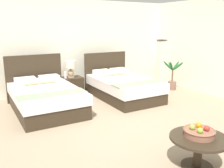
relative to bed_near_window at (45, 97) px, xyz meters
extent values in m
cube|color=gray|center=(1.02, -1.63, -0.31)|extent=(10.25, 9.63, 0.02)
cube|color=silver|center=(1.02, 1.38, 0.99)|extent=(10.25, 0.12, 2.57)
cube|color=silver|center=(4.34, -1.23, 0.99)|extent=(0.12, 5.23, 2.57)
cube|color=#32271B|center=(0.00, -0.09, -0.14)|extent=(1.30, 1.97, 0.31)
cube|color=silver|center=(0.00, -0.09, 0.12)|extent=(1.34, 2.01, 0.21)
cube|color=#32271B|center=(0.00, 0.93, 0.28)|extent=(1.38, 0.06, 1.16)
cube|color=white|center=(-0.29, 0.64, 0.29)|extent=(0.47, 0.30, 0.14)
cube|color=silver|center=(0.29, 0.64, 0.29)|extent=(0.47, 0.30, 0.14)
cylinder|color=beige|center=(0.00, 0.40, 0.30)|extent=(0.71, 0.15, 0.15)
cube|color=gray|center=(0.00, -0.63, 0.23)|extent=(1.36, 0.42, 0.01)
cube|color=#32271B|center=(2.04, -0.09, -0.16)|extent=(1.23, 1.99, 0.28)
cube|color=silver|center=(2.04, -0.09, 0.11)|extent=(1.27, 2.03, 0.25)
cube|color=#32271B|center=(2.04, 0.94, 0.26)|extent=(1.31, 0.06, 1.11)
cube|color=silver|center=(1.77, 0.65, 0.30)|extent=(0.44, 0.30, 0.14)
cube|color=silver|center=(2.31, 0.65, 0.30)|extent=(0.44, 0.30, 0.14)
cylinder|color=beige|center=(2.04, 0.41, 0.30)|extent=(0.68, 0.15, 0.15)
cube|color=gray|center=(2.04, -0.71, 0.23)|extent=(1.29, 0.41, 0.01)
cube|color=#32271B|center=(0.97, 0.91, -0.05)|extent=(0.58, 0.42, 0.49)
sphere|color=tan|center=(0.97, 0.69, 0.02)|extent=(0.02, 0.02, 0.02)
cylinder|color=tan|center=(0.97, 0.93, 0.20)|extent=(0.18, 0.18, 0.02)
ellipsoid|color=tan|center=(0.97, 0.93, 0.31)|extent=(0.16, 0.16, 0.21)
cylinder|color=#99844C|center=(0.97, 0.93, 0.44)|extent=(0.02, 0.02, 0.04)
cylinder|color=beige|center=(0.97, 0.93, 0.55)|extent=(0.28, 0.28, 0.19)
cylinder|color=silver|center=(0.79, 0.87, 0.28)|extent=(0.07, 0.07, 0.18)
torus|color=silver|center=(0.79, 0.87, 0.37)|extent=(0.07, 0.07, 0.01)
cylinder|color=#32271B|center=(1.15, -3.33, -0.28)|extent=(0.42, 0.42, 0.02)
cylinder|color=#32271B|center=(1.15, -3.33, -0.10)|extent=(0.11, 0.11, 0.40)
cylinder|color=#32271B|center=(1.15, -3.33, 0.12)|extent=(0.77, 0.77, 0.04)
cylinder|color=#8B5A44|center=(1.16, -3.31, 0.18)|extent=(0.40, 0.40, 0.09)
torus|color=#8B5A44|center=(1.16, -3.31, 0.23)|extent=(0.42, 0.42, 0.02)
sphere|color=#86B13B|center=(1.10, -3.37, 0.26)|extent=(0.08, 0.08, 0.08)
sphere|color=#B13029|center=(1.23, -3.37, 0.26)|extent=(0.08, 0.08, 0.08)
sphere|color=orange|center=(1.23, -3.25, 0.26)|extent=(0.08, 0.08, 0.08)
sphere|color=#8BA441|center=(1.10, -3.25, 0.26)|extent=(0.08, 0.08, 0.08)
cube|color=black|center=(3.92, 0.71, -0.28)|extent=(0.24, 0.24, 0.03)
cube|color=beige|center=(3.92, 0.71, 0.42)|extent=(0.20, 0.20, 1.37)
cube|color=black|center=(3.92, 0.71, 1.12)|extent=(0.24, 0.24, 0.02)
cylinder|color=brown|center=(3.76, -0.02, -0.17)|extent=(0.25, 0.25, 0.25)
cylinder|color=brown|center=(3.76, -0.02, 0.12)|extent=(0.04, 0.04, 0.33)
ellipsoid|color=#225F2B|center=(3.86, -0.03, 0.41)|extent=(0.25, 0.08, 0.29)
ellipsoid|color=#225F2B|center=(3.77, 0.08, 0.39)|extent=(0.08, 0.25, 0.26)
ellipsoid|color=#225F2B|center=(3.63, 0.04, 0.42)|extent=(0.30, 0.20, 0.32)
ellipsoid|color=#225F2B|center=(3.65, -0.08, 0.42)|extent=(0.27, 0.17, 0.33)
ellipsoid|color=#225F2B|center=(3.82, -0.16, 0.42)|extent=(0.17, 0.33, 0.33)
camera|label=1|loc=(-1.34, -5.39, 1.57)|focal=39.97mm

